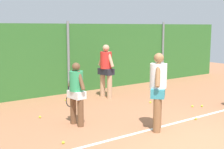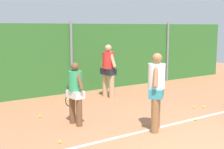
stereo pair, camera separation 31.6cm
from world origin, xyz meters
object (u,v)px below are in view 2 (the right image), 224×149
object	(u,v)px
tennis_ball_2	(60,142)
player_backcourt_far	(108,68)
player_foreground_near	(156,88)
tennis_ball_8	(204,107)
tennis_ball_7	(196,120)
tennis_ball_1	(68,100)
tennis_ball_3	(40,116)
player_midcourt	(75,90)
tennis_ball_0	(194,107)
tennis_ball_6	(84,95)
tennis_ball_5	(152,103)

from	to	relation	value
tennis_ball_2	player_backcourt_far	bearing A→B (deg)	43.51
player_foreground_near	tennis_ball_8	xyz separation A→B (m)	(2.70, 0.75, -1.05)
player_foreground_near	tennis_ball_2	size ratio (longest dim) A/B	29.16
tennis_ball_2	tennis_ball_7	bearing A→B (deg)	-8.19
player_backcourt_far	tennis_ball_1	size ratio (longest dim) A/B	29.09
tennis_ball_1	player_foreground_near	bearing A→B (deg)	-83.23
tennis_ball_1	tennis_ball_3	size ratio (longest dim) A/B	1.00
player_midcourt	player_backcourt_far	distance (m)	3.26
tennis_ball_0	tennis_ball_3	distance (m)	4.76
player_foreground_near	tennis_ball_6	world-z (taller)	player_foreground_near
tennis_ball_5	tennis_ball_6	xyz separation A→B (m)	(-1.40, 2.22, 0.00)
tennis_ball_3	tennis_ball_7	xyz separation A→B (m)	(3.44, -2.68, 0.00)
player_midcourt	tennis_ball_6	size ratio (longest dim) A/B	24.97
player_foreground_near	tennis_ball_2	bearing A→B (deg)	125.21
tennis_ball_6	tennis_ball_8	distance (m)	4.29
player_backcourt_far	tennis_ball_5	size ratio (longest dim) A/B	29.09
player_foreground_near	tennis_ball_2	xyz separation A→B (m)	(-2.35, 0.51, -1.05)
player_midcourt	tennis_ball_1	size ratio (longest dim) A/B	24.97
player_midcourt	tennis_ball_8	distance (m)	4.32
tennis_ball_3	tennis_ball_8	bearing A→B (deg)	-21.90
tennis_ball_6	tennis_ball_8	bearing A→B (deg)	-55.92
tennis_ball_6	tennis_ball_1	bearing A→B (deg)	-160.24
player_backcourt_far	tennis_ball_2	bearing A→B (deg)	-53.41
tennis_ball_8	player_foreground_near	bearing A→B (deg)	-164.49
player_backcourt_far	tennis_ball_5	world-z (taller)	player_backcourt_far
player_foreground_near	player_midcourt	bearing A→B (deg)	91.65
player_backcourt_far	tennis_ball_3	bearing A→B (deg)	-77.96
player_foreground_near	tennis_ball_3	size ratio (longest dim) A/B	29.16
tennis_ball_1	tennis_ball_6	size ratio (longest dim) A/B	1.00
tennis_ball_5	tennis_ball_6	size ratio (longest dim) A/B	1.00
player_foreground_near	tennis_ball_0	bearing A→B (deg)	-22.03
tennis_ball_5	tennis_ball_2	bearing A→B (deg)	-158.71
tennis_ball_6	player_foreground_near	bearing A→B (deg)	-93.97
player_midcourt	tennis_ball_8	size ratio (longest dim) A/B	24.97
player_midcourt	tennis_ball_5	world-z (taller)	player_midcourt
player_foreground_near	tennis_ball_6	size ratio (longest dim) A/B	29.16
tennis_ball_1	tennis_ball_5	world-z (taller)	same
tennis_ball_6	tennis_ball_0	bearing A→B (deg)	-57.82
tennis_ball_1	tennis_ball_2	distance (m)	3.98
tennis_ball_1	tennis_ball_8	world-z (taller)	same
player_backcourt_far	tennis_ball_3	xyz separation A→B (m)	(-2.97, -1.02, -1.05)
tennis_ball_2	tennis_ball_6	xyz separation A→B (m)	(2.65, 3.80, 0.00)
player_midcourt	tennis_ball_7	xyz separation A→B (m)	(2.89, -1.53, -0.89)
tennis_ball_8	player_backcourt_far	bearing A→B (deg)	120.73
player_midcourt	player_backcourt_far	size ratio (longest dim) A/B	0.86
tennis_ball_6	tennis_ball_8	xyz separation A→B (m)	(2.41, -3.56, 0.00)
player_foreground_near	tennis_ball_7	distance (m)	1.78
player_backcourt_far	tennis_ball_8	distance (m)	3.55
tennis_ball_3	tennis_ball_5	size ratio (longest dim) A/B	1.00
tennis_ball_8	tennis_ball_2	bearing A→B (deg)	-177.27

